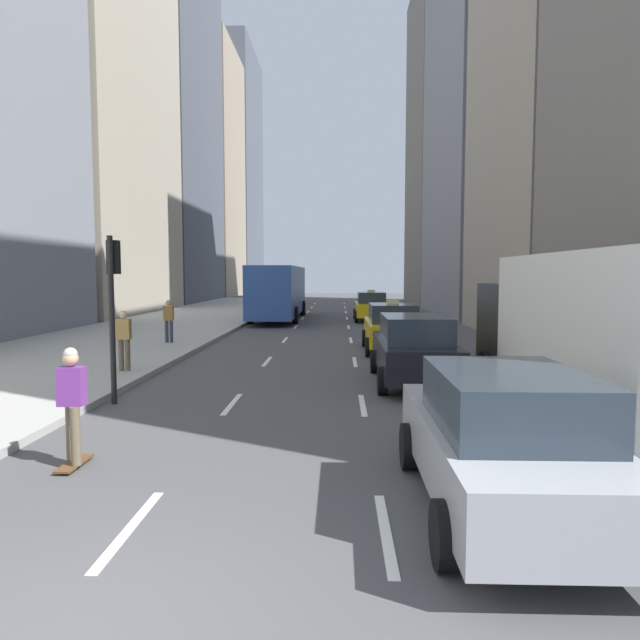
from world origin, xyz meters
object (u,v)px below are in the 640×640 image
(sedan_black_near, at_px, (414,349))
(box_truck, at_px, (590,332))
(taxi_lead, at_px, (392,327))
(pedestrian_mid_block, at_px, (124,337))
(pedestrian_far_walking, at_px, (169,319))
(skateboarder, at_px, (72,401))
(taxi_second, at_px, (371,306))
(sedan_silver_behind, at_px, (503,439))
(city_bus, at_px, (279,291))
(traffic_light_pole, at_px, (113,292))

(sedan_black_near, relative_size, box_truck, 0.56)
(taxi_lead, bearing_deg, pedestrian_mid_block, -146.27)
(pedestrian_far_walking, bearing_deg, skateboarder, -78.75)
(taxi_second, height_order, pedestrian_mid_block, taxi_second)
(sedan_silver_behind, height_order, pedestrian_mid_block, pedestrian_mid_block)
(taxi_second, relative_size, pedestrian_far_walking, 2.67)
(box_truck, bearing_deg, pedestrian_mid_block, 156.89)
(taxi_lead, distance_m, city_bus, 15.53)
(sedan_silver_behind, bearing_deg, taxi_second, 90.00)
(city_bus, height_order, skateboarder, city_bus)
(sedan_black_near, bearing_deg, pedestrian_far_walking, 139.35)
(pedestrian_far_walking, bearing_deg, taxi_lead, -8.45)
(pedestrian_mid_block, relative_size, traffic_light_pole, 0.46)
(taxi_second, height_order, skateboarder, taxi_second)
(taxi_lead, distance_m, sedan_silver_behind, 13.92)
(sedan_black_near, xyz_separation_m, skateboarder, (-5.74, -6.51, 0.07))
(pedestrian_far_walking, distance_m, traffic_light_pole, 9.95)
(taxi_lead, height_order, pedestrian_mid_block, taxi_lead)
(city_bus, xyz_separation_m, traffic_light_pole, (-1.14, -22.90, 0.62))
(box_truck, height_order, skateboarder, box_truck)
(sedan_silver_behind, relative_size, pedestrian_far_walking, 2.72)
(sedan_black_near, bearing_deg, pedestrian_mid_block, 173.90)
(skateboarder, bearing_deg, pedestrian_far_walking, 101.25)
(sedan_black_near, height_order, city_bus, city_bus)
(city_bus, bearing_deg, traffic_light_pole, -92.85)
(skateboarder, bearing_deg, traffic_light_pole, 103.79)
(taxi_second, relative_size, sedan_black_near, 0.93)
(sedan_black_near, distance_m, city_bus, 21.26)
(taxi_second, xyz_separation_m, sedan_silver_behind, (0.00, -27.42, -0.01))
(taxi_lead, relative_size, skateboarder, 2.52)
(sedan_black_near, height_order, box_truck, box_truck)
(sedan_silver_behind, relative_size, box_truck, 0.53)
(taxi_second, relative_size, skateboarder, 2.52)
(city_bus, height_order, box_truck, city_bus)
(taxi_second, xyz_separation_m, traffic_light_pole, (-6.75, -21.94, 1.53))
(skateboarder, distance_m, traffic_light_pole, 4.46)
(taxi_lead, relative_size, city_bus, 0.38)
(taxi_second, height_order, box_truck, box_truck)
(taxi_lead, xyz_separation_m, skateboarder, (-5.74, -12.54, 0.08))
(taxi_lead, xyz_separation_m, sedan_silver_behind, (0.00, -13.92, -0.01))
(taxi_lead, xyz_separation_m, sedan_black_near, (0.00, -6.03, 0.01))
(taxi_lead, height_order, sedan_black_near, taxi_lead)
(box_truck, bearing_deg, sedan_silver_behind, -123.62)
(sedan_silver_behind, bearing_deg, box_truck, 56.38)
(taxi_second, height_order, sedan_black_near, taxi_second)
(box_truck, bearing_deg, pedestrian_far_walking, 135.81)
(taxi_lead, distance_m, skateboarder, 13.79)
(city_bus, distance_m, traffic_light_pole, 22.93)
(taxi_lead, relative_size, pedestrian_far_walking, 2.67)
(taxi_second, relative_size, box_truck, 0.52)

